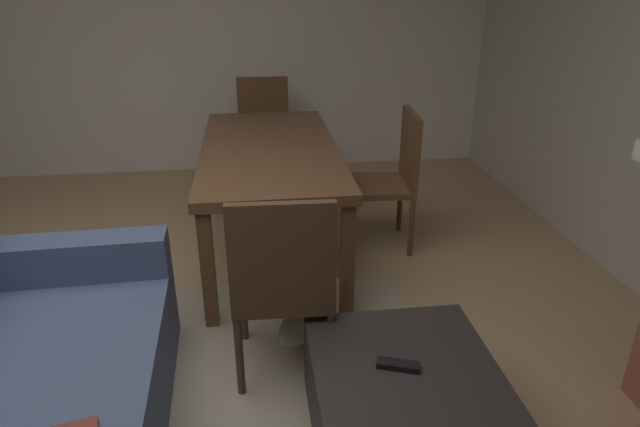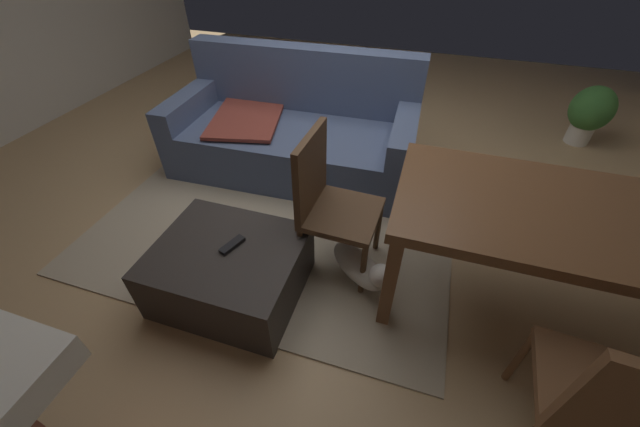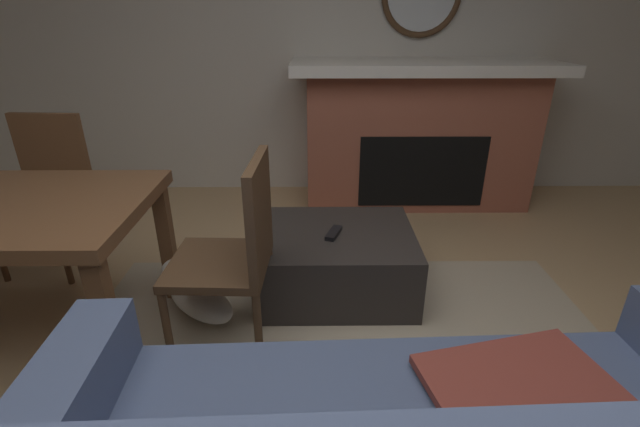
{
  "view_description": "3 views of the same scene",
  "coord_description": "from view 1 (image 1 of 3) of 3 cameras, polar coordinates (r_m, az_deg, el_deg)",
  "views": [
    {
      "loc": [
        -1.8,
        -0.67,
        1.74
      ],
      "look_at": [
        -0.33,
        -0.86,
        1.08
      ],
      "focal_mm": 30.41,
      "sensor_mm": 36.0,
      "label": 1
    },
    {
      "loc": [
        0.7,
        -2.39,
        1.87
      ],
      "look_at": [
        0.36,
        -1.31,
        0.88
      ],
      "focal_mm": 20.29,
      "sensor_mm": 36.0,
      "label": 2
    },
    {
      "loc": [
        -0.12,
        0.97,
        1.47
      ],
      "look_at": [
        -0.14,
        -1.0,
        0.58
      ],
      "focal_mm": 24.77,
      "sensor_mm": 36.0,
      "label": 3
    }
  ],
  "objects": [
    {
      "name": "small_dog",
      "position": [
        2.8,
        -1.08,
        -10.54
      ],
      "size": [
        0.45,
        0.41,
        0.26
      ],
      "color": "silver",
      "rests_on": "ground"
    },
    {
      "name": "ottoman_coffee_table",
      "position": [
        2.26,
        8.95,
        -19.78
      ],
      "size": [
        0.83,
        0.7,
        0.37
      ],
      "primitive_type": "cube",
      "color": "#2D2826",
      "rests_on": "ground"
    },
    {
      "name": "dining_chair_south",
      "position": [
        3.66,
        7.64,
        4.31
      ],
      "size": [
        0.47,
        0.47,
        0.93
      ],
      "color": "brown",
      "rests_on": "ground"
    },
    {
      "name": "wall_right_window_side",
      "position": [
        5.24,
        -15.39,
        17.85
      ],
      "size": [
        0.12,
        6.28,
        2.52
      ],
      "primitive_type": "cube",
      "color": "white",
      "rests_on": "ground"
    },
    {
      "name": "tv_remote",
      "position": [
        2.15,
        8.2,
        -15.5
      ],
      "size": [
        0.1,
        0.17,
        0.02
      ],
      "primitive_type": "cube",
      "rotation": [
        0.0,
        0.0,
        -0.34
      ],
      "color": "black",
      "rests_on": "ottoman_coffee_table"
    },
    {
      "name": "dining_chair_west",
      "position": [
        2.37,
        -3.95,
        -6.95
      ],
      "size": [
        0.46,
        0.46,
        0.93
      ],
      "color": "#513823",
      "rests_on": "ground"
    },
    {
      "name": "dining_chair_east",
      "position": [
        4.8,
        -5.92,
        9.09
      ],
      "size": [
        0.45,
        0.45,
        0.93
      ],
      "color": "brown",
      "rests_on": "ground"
    },
    {
      "name": "dining_table",
      "position": [
        3.51,
        -5.34,
        5.95
      ],
      "size": [
        1.82,
        0.85,
        0.74
      ],
      "color": "brown",
      "rests_on": "ground"
    }
  ]
}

